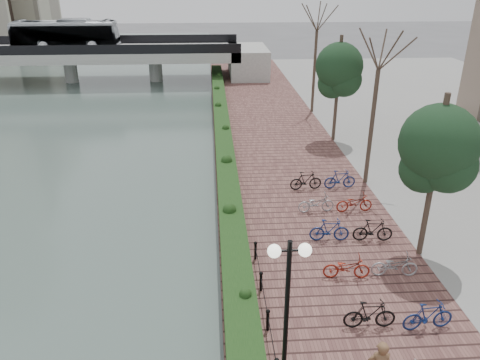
{
  "coord_description": "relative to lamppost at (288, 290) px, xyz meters",
  "views": [
    {
      "loc": [
        -0.21,
        -6.46,
        10.78
      ],
      "look_at": [
        1.07,
        13.3,
        2.0
      ],
      "focal_mm": 35.0,
      "sensor_mm": 36.0,
      "label": 1
    }
  ],
  "objects": [
    {
      "name": "promenade",
      "position": [
        2.51,
        15.07,
        -3.72
      ],
      "size": [
        8.0,
        75.0,
        0.5
      ],
      "primitive_type": "cube",
      "color": "brown",
      "rests_on": "ground"
    },
    {
      "name": "hedge",
      "position": [
        -0.89,
        17.57,
        -3.17
      ],
      "size": [
        1.1,
        56.0,
        0.6
      ],
      "primitive_type": "cube",
      "color": "#143212",
      "rests_on": "promenade"
    },
    {
      "name": "lamppost",
      "position": [
        0.0,
        0.0,
        0.0
      ],
      "size": [
        1.02,
        0.32,
        4.81
      ],
      "color": "black",
      "rests_on": "promenade"
    },
    {
      "name": "bicycle_parking",
      "position": [
        4.01,
        6.22,
        -3.0
      ],
      "size": [
        2.4,
        14.69,
        1.0
      ],
      "color": "#9F9FA3",
      "rests_on": "promenade"
    },
    {
      "name": "street_trees",
      "position": [
        6.51,
        10.25,
        -0.29
      ],
      "size": [
        3.2,
        37.12,
        6.8
      ],
      "color": "#362D20",
      "rests_on": "promenade"
    },
    {
      "name": "bridge",
      "position": [
        -16.49,
        42.57,
        -0.6
      ],
      "size": [
        36.0,
        10.77,
        6.5
      ],
      "color": "#9A9A95",
      "rests_on": "ground"
    }
  ]
}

